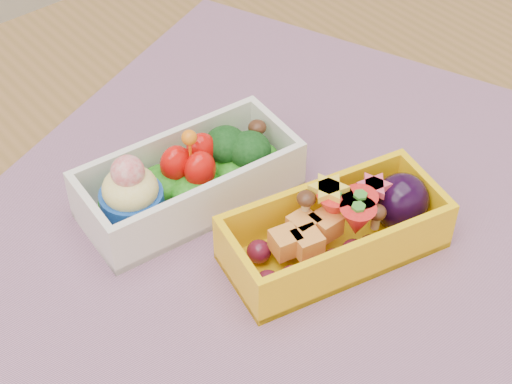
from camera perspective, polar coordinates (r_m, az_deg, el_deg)
table at (r=0.66m, az=3.15°, el=-9.17°), size 1.20×0.80×0.75m
placemat at (r=0.58m, az=-0.26°, el=-3.32°), size 0.64×0.57×0.00m
bento_white at (r=0.60m, az=-4.75°, el=0.87°), size 0.17×0.08×0.07m
bento_yellow at (r=0.56m, az=5.82°, el=-2.58°), size 0.16×0.10×0.05m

